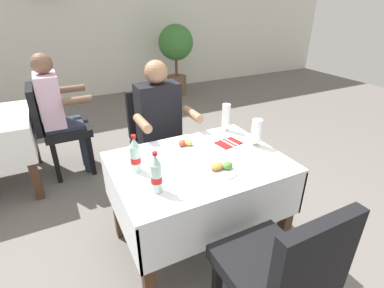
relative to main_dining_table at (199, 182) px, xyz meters
The scene contains 16 objects.
ground_plane 0.57m from the main_dining_table, 43.23° to the right, with size 11.00×11.00×0.00m, color #66605B.
back_wall 4.43m from the main_dining_table, 89.18° to the left, with size 11.00×0.12×3.12m, color silver.
main_dining_table is the anchor object (origin of this frame).
chair_far_diner_seat 0.81m from the main_dining_table, 90.00° to the left, with size 0.44×0.50×0.97m.
chair_near_camera_side 0.81m from the main_dining_table, 90.00° to the right, with size 0.44×0.50×0.97m.
seated_diner_far 0.71m from the main_dining_table, 89.40° to the left, with size 0.50×0.46×1.26m.
plate_near_camera 0.26m from the main_dining_table, 70.97° to the right, with size 0.23×0.23×0.06m.
plate_far_diner 0.28m from the main_dining_table, 86.45° to the left, with size 0.25×0.25×0.06m.
beer_glass_left 0.61m from the main_dining_table, 38.54° to the left, with size 0.07×0.07×0.22m.
beer_glass_middle 0.55m from the main_dining_table, ahead, with size 0.08×0.08×0.20m.
cola_bottle_primary 0.50m from the main_dining_table, 152.50° to the right, with size 0.07×0.07×0.25m.
cola_bottle_secondary 0.49m from the main_dining_table, behind, with size 0.07×0.07×0.24m.
napkin_cutlery_set 0.39m from the main_dining_table, 21.99° to the left, with size 0.19×0.20×0.01m.
background_chair_right 1.74m from the main_dining_table, 117.12° to the left, with size 0.50×0.44×0.97m.
background_patron 1.72m from the main_dining_table, 115.66° to the left, with size 0.46×0.50×1.26m.
potted_plant_corner 3.94m from the main_dining_table, 68.06° to the left, with size 0.64×0.64×1.29m.
Camera 1 is at (-0.86, -1.41, 1.69)m, focal length 27.22 mm.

